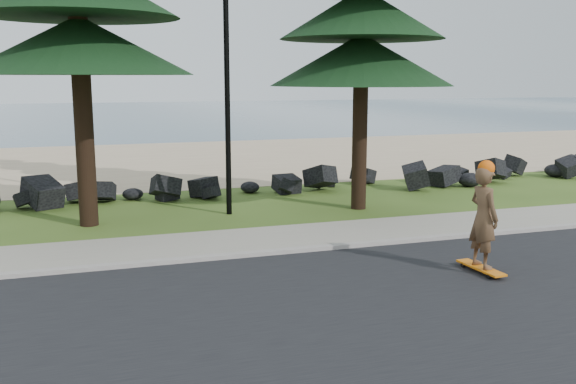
% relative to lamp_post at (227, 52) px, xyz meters
% --- Properties ---
extents(ground, '(160.00, 160.00, 0.00)m').
position_rel_lamp_post_xyz_m(ground, '(0.00, -3.20, -4.13)').
color(ground, '#375119').
rests_on(ground, ground).
extents(road, '(160.00, 7.00, 0.02)m').
position_rel_lamp_post_xyz_m(road, '(0.00, -7.70, -4.12)').
color(road, black).
rests_on(road, ground).
extents(kerb, '(160.00, 0.20, 0.10)m').
position_rel_lamp_post_xyz_m(kerb, '(0.00, -4.10, -4.08)').
color(kerb, '#A09790').
rests_on(kerb, ground).
extents(sidewalk, '(160.00, 2.00, 0.08)m').
position_rel_lamp_post_xyz_m(sidewalk, '(0.00, -3.00, -4.09)').
color(sidewalk, gray).
rests_on(sidewalk, ground).
extents(beach_sand, '(160.00, 15.00, 0.01)m').
position_rel_lamp_post_xyz_m(beach_sand, '(0.00, 11.30, -4.13)').
color(beach_sand, tan).
rests_on(beach_sand, ground).
extents(ocean, '(160.00, 58.00, 0.01)m').
position_rel_lamp_post_xyz_m(ocean, '(0.00, 47.80, -4.13)').
color(ocean, '#355267').
rests_on(ocean, ground).
extents(seawall_boulders, '(60.00, 2.40, 1.10)m').
position_rel_lamp_post_xyz_m(seawall_boulders, '(0.00, 2.40, -4.13)').
color(seawall_boulders, black).
rests_on(seawall_boulders, ground).
extents(lamp_post, '(0.25, 0.14, 8.14)m').
position_rel_lamp_post_xyz_m(lamp_post, '(0.00, 0.00, 0.00)').
color(lamp_post, black).
rests_on(lamp_post, ground).
extents(skateboarder, '(0.48, 1.12, 2.06)m').
position_rel_lamp_post_xyz_m(skateboarder, '(3.20, -6.46, -3.10)').
color(skateboarder, orange).
rests_on(skateboarder, ground).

